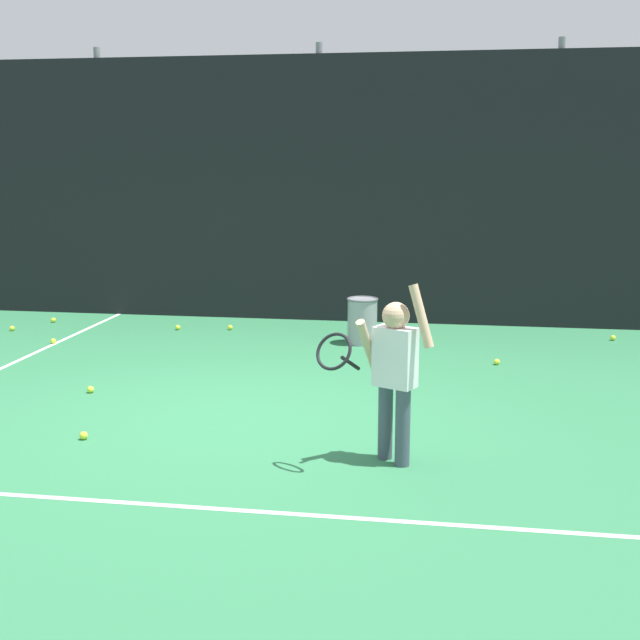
# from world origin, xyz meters

# --- Properties ---
(ground_plane) EXTENTS (20.00, 20.00, 0.00)m
(ground_plane) POSITION_xyz_m (0.00, 0.00, 0.00)
(ground_plane) COLOR #2D7247
(court_line_baseline) EXTENTS (9.00, 0.05, 0.00)m
(court_line_baseline) POSITION_xyz_m (0.00, -1.94, 0.00)
(court_line_baseline) COLOR white
(court_line_baseline) RESTS_ON ground
(back_fence_windscreen) EXTENTS (12.77, 0.08, 3.58)m
(back_fence_windscreen) POSITION_xyz_m (0.00, 4.49, 1.79)
(back_fence_windscreen) COLOR black
(back_fence_windscreen) RESTS_ON ground
(fence_post_1) EXTENTS (0.09, 0.09, 3.73)m
(fence_post_1) POSITION_xyz_m (-3.12, 4.55, 1.87)
(fence_post_1) COLOR slate
(fence_post_1) RESTS_ON ground
(fence_post_2) EXTENTS (0.09, 0.09, 3.73)m
(fence_post_2) POSITION_xyz_m (0.00, 4.55, 1.87)
(fence_post_2) COLOR slate
(fence_post_2) RESTS_ON ground
(fence_post_3) EXTENTS (0.09, 0.09, 3.73)m
(fence_post_3) POSITION_xyz_m (3.12, 4.55, 1.87)
(fence_post_3) COLOR slate
(fence_post_3) RESTS_ON ground
(tennis_player) EXTENTS (0.87, 0.55, 1.35)m
(tennis_player) POSITION_xyz_m (1.43, -0.92, 0.73)
(tennis_player) COLOR #3F4C59
(tennis_player) RESTS_ON ground
(ball_hopper) EXTENTS (0.38, 0.38, 0.56)m
(ball_hopper) POSITION_xyz_m (0.77, 3.07, 0.29)
(ball_hopper) COLOR gray
(ball_hopper) RESTS_ON ground
(tennis_ball_0) EXTENTS (0.07, 0.07, 0.07)m
(tennis_ball_0) POSITION_xyz_m (-2.94, 2.45, 0.03)
(tennis_ball_0) COLOR #CCE033
(tennis_ball_0) RESTS_ON ground
(tennis_ball_1) EXTENTS (0.07, 0.07, 0.07)m
(tennis_ball_1) POSITION_xyz_m (-1.05, -0.81, 0.03)
(tennis_ball_1) COLOR #CCE033
(tennis_ball_1) RESTS_ON ground
(tennis_ball_2) EXTENTS (0.07, 0.07, 0.07)m
(tennis_ball_2) POSITION_xyz_m (-1.71, 3.49, 0.03)
(tennis_ball_2) COLOR #CCE033
(tennis_ball_2) RESTS_ON ground
(tennis_ball_3) EXTENTS (0.07, 0.07, 0.07)m
(tennis_ball_3) POSITION_xyz_m (-3.84, 3.09, 0.03)
(tennis_ball_3) COLOR #CCE033
(tennis_ball_3) RESTS_ON ground
(tennis_ball_4) EXTENTS (0.07, 0.07, 0.07)m
(tennis_ball_4) POSITION_xyz_m (2.35, 2.24, 0.03)
(tennis_ball_4) COLOR #CCE033
(tennis_ball_4) RESTS_ON ground
(tennis_ball_5) EXTENTS (0.07, 0.07, 0.07)m
(tennis_ball_5) POSITION_xyz_m (-3.57, 3.71, 0.03)
(tennis_ball_5) COLOR #CCE033
(tennis_ball_5) RESTS_ON ground
(tennis_ball_6) EXTENTS (0.07, 0.07, 0.07)m
(tennis_ball_6) POSITION_xyz_m (-1.03, 3.60, 0.03)
(tennis_ball_6) COLOR #CCE033
(tennis_ball_6) RESTS_ON ground
(tennis_ball_7) EXTENTS (0.07, 0.07, 0.07)m
(tennis_ball_7) POSITION_xyz_m (-1.57, 0.48, 0.03)
(tennis_ball_7) COLOR #CCE033
(tennis_ball_7) RESTS_ON ground
(tennis_ball_8) EXTENTS (0.07, 0.07, 0.07)m
(tennis_ball_8) POSITION_xyz_m (3.83, 3.74, 0.03)
(tennis_ball_8) COLOR #CCE033
(tennis_ball_8) RESTS_ON ground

